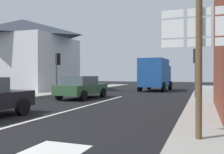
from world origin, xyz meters
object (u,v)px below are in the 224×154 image
sedan_far (82,87)px  delivery_truck (155,74)px  route_sign_post (199,55)px  traffic_light_far_right (198,64)px  traffic_light_near_right (196,62)px  traffic_light_near_left (58,64)px

sedan_far → delivery_truck: size_ratio=0.84×
route_sign_post → traffic_light_far_right: bearing=91.1°
delivery_truck → traffic_light_near_right: bearing=-61.8°
delivery_truck → traffic_light_near_left: 9.73m
delivery_truck → traffic_light_far_right: traffic_light_far_right is taller
traffic_light_near_right → sedan_far: bearing=-163.1°
traffic_light_far_right → traffic_light_near_right: (0.00, -6.52, -0.14)m
sedan_far → route_sign_post: (7.35, -8.73, 1.24)m
traffic_light_far_right → sedan_far: bearing=-129.0°
route_sign_post → traffic_light_near_left: traffic_light_near_left is taller
sedan_far → delivery_truck: 9.94m
delivery_truck → route_sign_post: (4.23, -18.12, 0.35)m
traffic_light_near_left → traffic_light_near_right: size_ratio=1.00×
sedan_far → traffic_light_far_right: bearing=51.0°
delivery_truck → traffic_light_far_right: 4.05m
traffic_light_far_right → traffic_light_near_left: bearing=-146.0°
sedan_far → traffic_light_far_right: (7.01, 8.65, 1.75)m
route_sign_post → traffic_light_near_right: 10.88m
delivery_truck → traffic_light_far_right: (3.89, -0.74, 0.86)m
sedan_far → traffic_light_near_left: bearing=148.0°
traffic_light_near_right → delivery_truck: bearing=118.2°
traffic_light_near_left → traffic_light_near_right: traffic_light_near_right is taller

